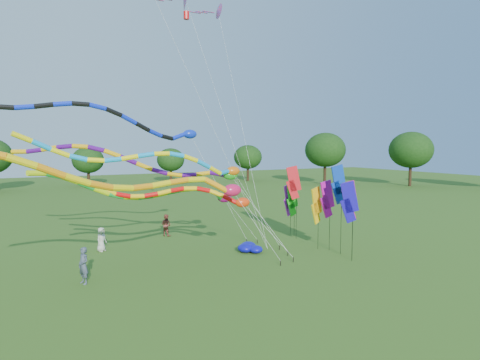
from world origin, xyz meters
name	(u,v)px	position (x,y,z in m)	size (l,w,h in m)	color
ground	(266,278)	(0.00, 0.00, 0.00)	(160.00, 160.00, 0.00)	#2C5516
tree_ring	(261,178)	(-0.82, -0.90, 5.32)	(118.77, 115.43, 9.60)	#382314
tube_kite_red	(173,193)	(-3.81, 3.49, 4.28)	(13.07, 2.97, 6.30)	black
tube_kite_orange	(133,179)	(-6.70, -0.06, 5.43)	(16.77, 3.31, 7.62)	black
tube_kite_purple	(152,165)	(-4.45, 5.45, 5.76)	(14.73, 5.19, 7.56)	black
tube_kite_blue	(118,121)	(-6.29, 5.40, 8.19)	(16.08, 2.37, 9.82)	black
tube_kite_cyan	(166,162)	(-4.23, 3.35, 6.00)	(14.77, 1.66, 7.98)	black
tube_kite_green	(168,192)	(-3.80, 4.62, 4.21)	(13.80, 4.11, 6.36)	black
delta_kite_high_c	(218,11)	(1.58, 9.56, 16.44)	(3.18, 6.15, 17.26)	black
banner_pole_violet	(289,200)	(6.66, 7.86, 2.71)	(1.14, 0.40, 3.97)	black
banner_pole_blue_a	(349,202)	(5.93, 0.42, 3.54)	(1.11, 0.50, 4.80)	black
banner_pole_magenta_b	(327,199)	(6.32, 2.91, 3.40)	(1.16, 0.10, 4.66)	black
banner_pole_red	(293,183)	(6.26, 6.66, 4.14)	(1.11, 0.50, 5.41)	black
banner_pole_orange	(316,205)	(5.83, 3.38, 2.96)	(1.13, 0.43, 4.21)	black
banner_pole_blue_b	(339,185)	(6.35, 1.86, 4.43)	(1.16, 0.19, 5.70)	black
banner_pole_green	(292,200)	(6.63, 7.34, 2.79)	(1.16, 0.29, 4.05)	black
banner_pole_magenta_a	(350,201)	(6.26, 0.73, 3.53)	(1.16, 0.28, 4.80)	black
blue_nylon_heap	(242,249)	(1.21, 5.01, 0.24)	(1.36, 1.88, 0.52)	#0C0DA7
person_a	(101,239)	(-6.85, 9.39, 0.79)	(0.77, 0.50, 1.57)	beige
person_b	(83,266)	(-8.53, 3.34, 0.92)	(0.67, 0.44, 1.85)	#404A5A
person_c	(166,225)	(-1.81, 11.80, 0.83)	(0.81, 0.63, 1.67)	#9C4338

